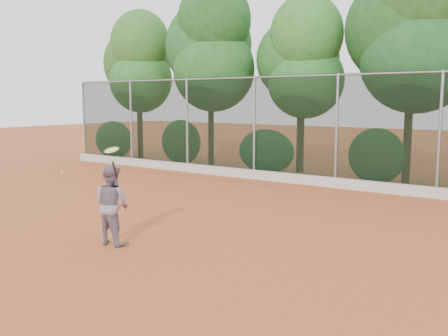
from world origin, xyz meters
The scene contains 7 objects.
ground centered at (0.00, 0.00, 0.00)m, with size 80.00×80.00×0.00m, color #B2552A.
concrete_curb centered at (0.00, 6.82, 0.15)m, with size 24.00×0.20×0.30m, color beige.
tennis_player centered at (-0.90, -1.36, 0.75)m, with size 0.73×0.57×1.49m, color slate.
chainlink_fence centered at (0.00, 7.00, 1.86)m, with size 24.09×0.09×3.50m.
foliage_backdrop centered at (-0.55, 8.98, 4.40)m, with size 23.70×3.63×7.55m.
tennis_racket centered at (-0.67, -1.52, 1.76)m, with size 0.35×0.34×0.57m.
tennis_ball_in_flight centered at (-2.24, -1.45, 1.26)m, with size 0.06×0.06×0.06m.
Camera 1 is at (6.13, -7.58, 2.69)m, focal length 40.00 mm.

